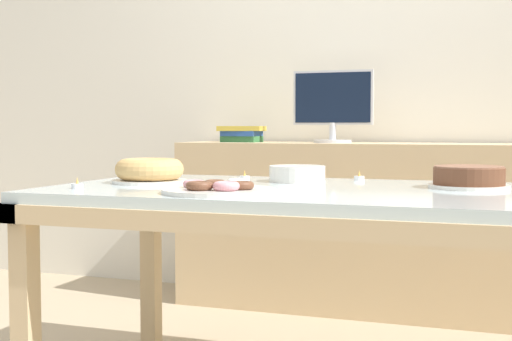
{
  "coord_description": "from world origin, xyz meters",
  "views": [
    {
      "loc": [
        0.69,
        -2.31,
        0.96
      ],
      "look_at": [
        -0.1,
        -0.08,
        0.81
      ],
      "focal_mm": 50.0,
      "sensor_mm": 36.0,
      "label": 1
    }
  ],
  "objects": [
    {
      "name": "cake_golden_bundt",
      "position": [
        -0.54,
        0.01,
        0.8
      ],
      "size": [
        0.28,
        0.28,
        0.09
      ],
      "color": "silver",
      "rests_on": "dining_table"
    },
    {
      "name": "tealight_near_front",
      "position": [
        -0.26,
        0.27,
        0.76
      ],
      "size": [
        0.04,
        0.04,
        0.04
      ],
      "color": "silver",
      "rests_on": "dining_table"
    },
    {
      "name": "wall_back",
      "position": [
        0.0,
        1.64,
        1.3
      ],
      "size": [
        8.0,
        0.1,
        2.6
      ],
      "primitive_type": "cube",
      "color": "silver",
      "rests_on": "ground"
    },
    {
      "name": "cake_chocolate_round",
      "position": [
        0.57,
        0.17,
        0.79
      ],
      "size": [
        0.27,
        0.27,
        0.07
      ],
      "color": "silver",
      "rests_on": "dining_table"
    },
    {
      "name": "computer_monitor",
      "position": [
        -0.17,
        1.34,
        1.07
      ],
      "size": [
        0.42,
        0.2,
        0.38
      ],
      "color": "silver",
      "rests_on": "sideboard"
    },
    {
      "name": "dining_table",
      "position": [
        0.0,
        0.0,
        0.67
      ],
      "size": [
        1.65,
        0.98,
        0.75
      ],
      "color": "silver",
      "rests_on": "ground"
    },
    {
      "name": "tealight_centre",
      "position": [
        0.16,
        0.4,
        0.76
      ],
      "size": [
        0.04,
        0.04,
        0.04
      ],
      "color": "silver",
      "rests_on": "dining_table"
    },
    {
      "name": "book_stack",
      "position": [
        -0.68,
        1.34,
        0.92
      ],
      "size": [
        0.26,
        0.2,
        0.09
      ],
      "color": "#2D6638",
      "rests_on": "sideboard"
    },
    {
      "name": "plate_stack",
      "position": [
        -0.05,
        0.25,
        0.78
      ],
      "size": [
        0.21,
        0.21,
        0.06
      ],
      "color": "silver",
      "rests_on": "dining_table"
    },
    {
      "name": "pastry_platter",
      "position": [
        -0.15,
        -0.28,
        0.77
      ],
      "size": [
        0.36,
        0.36,
        0.04
      ],
      "color": "silver",
      "rests_on": "dining_table"
    },
    {
      "name": "sideboard",
      "position": [
        0.0,
        1.34,
        0.44
      ],
      "size": [
        1.96,
        0.44,
        0.88
      ],
      "color": "#D1B284",
      "rests_on": "ground"
    },
    {
      "name": "tealight_right_edge",
      "position": [
        -0.66,
        -0.28,
        0.76
      ],
      "size": [
        0.04,
        0.04,
        0.04
      ],
      "color": "silver",
      "rests_on": "dining_table"
    }
  ]
}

